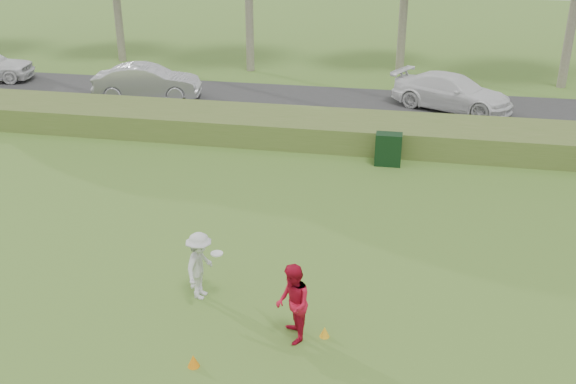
% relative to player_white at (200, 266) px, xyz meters
% --- Properties ---
extents(ground, '(120.00, 120.00, 0.00)m').
position_rel_player_white_xyz_m(ground, '(1.31, -0.80, -0.79)').
color(ground, '#436F25').
rests_on(ground, ground).
extents(reed_strip, '(80.00, 3.00, 0.90)m').
position_rel_player_white_xyz_m(reed_strip, '(1.31, 11.20, -0.34)').
color(reed_strip, '#4F6829').
rests_on(reed_strip, ground).
extents(park_road, '(80.00, 6.00, 0.06)m').
position_rel_player_white_xyz_m(park_road, '(1.31, 16.20, -0.76)').
color(park_road, '#2D2D2D').
rests_on(park_road, ground).
extents(player_white, '(0.87, 1.07, 1.57)m').
position_rel_player_white_xyz_m(player_white, '(0.00, 0.00, 0.00)').
color(player_white, silver).
rests_on(player_white, ground).
extents(player_red, '(0.88, 0.98, 1.66)m').
position_rel_player_white_xyz_m(player_red, '(2.29, -1.12, 0.05)').
color(player_red, red).
rests_on(player_red, ground).
extents(cone_orange, '(0.23, 0.23, 0.25)m').
position_rel_player_white_xyz_m(cone_orange, '(0.63, -2.33, -0.66)').
color(cone_orange, orange).
rests_on(cone_orange, ground).
extents(cone_yellow, '(0.21, 0.21, 0.23)m').
position_rel_player_white_xyz_m(cone_yellow, '(2.91, -0.92, -0.67)').
color(cone_yellow, yellow).
rests_on(cone_yellow, ground).
extents(utility_cabinet, '(0.89, 0.57, 1.10)m').
position_rel_player_white_xyz_m(utility_cabinet, '(3.55, 9.16, -0.24)').
color(utility_cabinet, black).
rests_on(utility_cabinet, ground).
extents(car_mid, '(5.01, 2.62, 1.57)m').
position_rel_player_white_xyz_m(car_mid, '(-7.74, 15.34, 0.06)').
color(car_mid, silver).
rests_on(car_mid, park_road).
extents(car_right, '(5.60, 4.07, 1.51)m').
position_rel_player_white_xyz_m(car_right, '(5.84, 16.36, 0.03)').
color(car_right, white).
rests_on(car_right, park_road).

